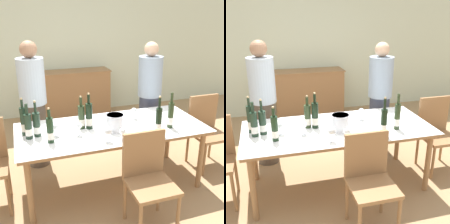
% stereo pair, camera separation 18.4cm
% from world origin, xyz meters
% --- Properties ---
extents(ground_plane, '(12.00, 12.00, 0.00)m').
position_xyz_m(ground_plane, '(0.00, 0.00, 0.00)').
color(ground_plane, '#A37F56').
extents(back_wall, '(8.00, 0.10, 2.80)m').
position_xyz_m(back_wall, '(0.00, 2.71, 1.40)').
color(back_wall, beige).
rests_on(back_wall, ground_plane).
extents(sideboard_cabinet, '(1.32, 0.46, 0.89)m').
position_xyz_m(sideboard_cabinet, '(0.08, 2.42, 0.45)').
color(sideboard_cabinet, '#996B42').
rests_on(sideboard_cabinet, ground_plane).
extents(dining_table, '(2.07, 0.93, 0.74)m').
position_xyz_m(dining_table, '(0.00, 0.00, 0.68)').
color(dining_table, '#996B42').
rests_on(dining_table, ground_plane).
extents(ice_bucket, '(0.19, 0.19, 0.18)m').
position_xyz_m(ice_bucket, '(-0.00, -0.10, 0.84)').
color(ice_bucket, silver).
rests_on(ice_bucket, dining_table).
extents(wine_bottle_0, '(0.07, 0.07, 0.36)m').
position_xyz_m(wine_bottle_0, '(-0.69, -0.16, 0.87)').
color(wine_bottle_0, black).
rests_on(wine_bottle_0, dining_table).
extents(wine_bottle_1, '(0.07, 0.07, 0.40)m').
position_xyz_m(wine_bottle_1, '(0.61, -0.21, 0.89)').
color(wine_bottle_1, '#28381E').
rests_on(wine_bottle_1, dining_table).
extents(wine_bottle_2, '(0.08, 0.08, 0.38)m').
position_xyz_m(wine_bottle_2, '(-0.80, 0.03, 0.87)').
color(wine_bottle_2, '#1E3323').
rests_on(wine_bottle_2, dining_table).
extents(wine_bottle_3, '(0.07, 0.07, 0.37)m').
position_xyz_m(wine_bottle_3, '(-0.88, 0.00, 0.87)').
color(wine_bottle_3, '#1E3323').
rests_on(wine_bottle_3, dining_table).
extents(wine_bottle_4, '(0.07, 0.07, 0.40)m').
position_xyz_m(wine_bottle_4, '(-0.92, 0.11, 0.89)').
color(wine_bottle_4, '#1E3323').
rests_on(wine_bottle_4, dining_table).
extents(wine_bottle_5, '(0.08, 0.08, 0.37)m').
position_xyz_m(wine_bottle_5, '(-0.32, 0.09, 0.87)').
color(wine_bottle_5, '#28381E').
rests_on(wine_bottle_5, dining_table).
extents(wine_bottle_6, '(0.07, 0.07, 0.41)m').
position_xyz_m(wine_bottle_6, '(0.40, -0.32, 0.88)').
color(wine_bottle_6, black).
rests_on(wine_bottle_6, dining_table).
extents(wine_bottle_7, '(0.08, 0.08, 0.40)m').
position_xyz_m(wine_bottle_7, '(-0.24, 0.05, 0.88)').
color(wine_bottle_7, black).
rests_on(wine_bottle_7, dining_table).
extents(wine_glass_0, '(0.08, 0.08, 0.15)m').
position_xyz_m(wine_glass_0, '(-0.40, -0.09, 0.85)').
color(wine_glass_0, white).
rests_on(wine_glass_0, dining_table).
extents(wine_glass_1, '(0.08, 0.08, 0.15)m').
position_xyz_m(wine_glass_1, '(-0.16, -0.33, 0.85)').
color(wine_glass_1, white).
rests_on(wine_glass_1, dining_table).
extents(wine_glass_2, '(0.07, 0.07, 0.13)m').
position_xyz_m(wine_glass_2, '(0.00, -0.33, 0.83)').
color(wine_glass_2, white).
rests_on(wine_glass_2, dining_table).
extents(wine_glass_3, '(0.09, 0.09, 0.15)m').
position_xyz_m(wine_glass_3, '(-0.63, -0.03, 0.84)').
color(wine_glass_3, white).
rests_on(wine_glass_3, dining_table).
extents(wine_glass_4, '(0.08, 0.08, 0.14)m').
position_xyz_m(wine_glass_4, '(0.33, 0.15, 0.84)').
color(wine_glass_4, white).
rests_on(wine_glass_4, dining_table).
extents(chair_near_front, '(0.42, 0.42, 0.92)m').
position_xyz_m(chair_near_front, '(0.11, -0.70, 0.54)').
color(chair_near_front, '#996B42').
rests_on(chair_near_front, ground_plane).
extents(chair_right_end, '(0.42, 0.42, 0.93)m').
position_xyz_m(chair_right_end, '(1.33, 0.09, 0.53)').
color(chair_right_end, '#996B42').
rests_on(chair_right_end, ground_plane).
extents(person_host, '(0.33, 0.33, 1.63)m').
position_xyz_m(person_host, '(-0.78, 0.78, 0.82)').
color(person_host, '#51473D').
rests_on(person_host, ground_plane).
extents(person_guest_left, '(0.33, 0.33, 1.57)m').
position_xyz_m(person_guest_left, '(0.80, 0.70, 0.79)').
color(person_guest_left, '#383F56').
rests_on(person_guest_left, ground_plane).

